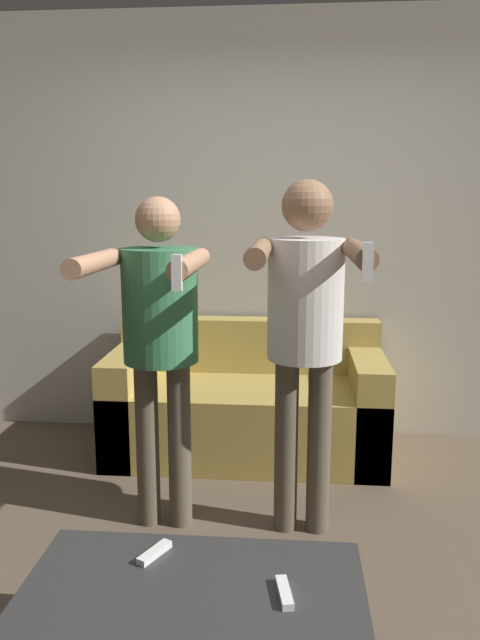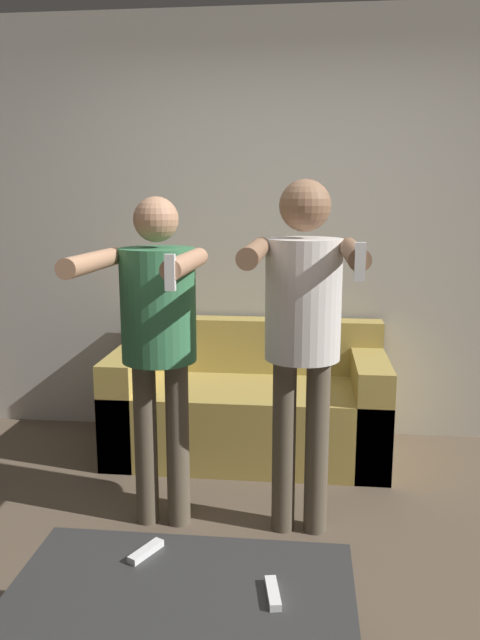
{
  "view_description": "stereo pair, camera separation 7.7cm",
  "coord_description": "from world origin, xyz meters",
  "px_view_note": "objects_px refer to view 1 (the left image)",
  "views": [
    {
      "loc": [
        0.06,
        -2.13,
        1.57
      ],
      "look_at": [
        -0.21,
        1.06,
        0.93
      ],
      "focal_mm": 35.0,
      "sensor_mm": 36.0,
      "label": 1
    },
    {
      "loc": [
        0.14,
        -2.13,
        1.57
      ],
      "look_at": [
        -0.21,
        1.06,
        0.93
      ],
      "focal_mm": 35.0,
      "sensor_mm": 36.0,
      "label": 2
    }
  ],
  "objects_px": {
    "person_standing_right": "(305,316)",
    "remote_near": "(284,592)",
    "couch": "(246,407)",
    "person_standing_left": "(159,324)",
    "coffee_table": "(192,598)",
    "remote_far": "(154,553)"
  },
  "relations": [
    {
      "from": "person_standing_left",
      "to": "remote_far",
      "type": "height_order",
      "value": "person_standing_left"
    },
    {
      "from": "person_standing_right",
      "to": "couch",
      "type": "bearing_deg",
      "value": 109.72
    },
    {
      "from": "couch",
      "to": "person_standing_left",
      "type": "bearing_deg",
      "value": -109.74
    },
    {
      "from": "person_standing_left",
      "to": "person_standing_right",
      "type": "height_order",
      "value": "person_standing_right"
    },
    {
      "from": "person_standing_right",
      "to": "coffee_table",
      "type": "relative_size",
      "value": 1.5
    },
    {
      "from": "remote_near",
      "to": "remote_far",
      "type": "relative_size",
      "value": 1.03
    },
    {
      "from": "remote_far",
      "to": "coffee_table",
      "type": "bearing_deg",
      "value": -47.03
    },
    {
      "from": "remote_near",
      "to": "remote_far",
      "type": "distance_m",
      "value": 0.48
    },
    {
      "from": "coffee_table",
      "to": "remote_near",
      "type": "height_order",
      "value": "remote_near"
    },
    {
      "from": "coffee_table",
      "to": "couch",
      "type": "bearing_deg",
      "value": 89.14
    },
    {
      "from": "person_standing_right",
      "to": "remote_near",
      "type": "bearing_deg",
      "value": -93.93
    },
    {
      "from": "couch",
      "to": "person_standing_right",
      "type": "relative_size",
      "value": 1.01
    },
    {
      "from": "couch",
      "to": "remote_far",
      "type": "distance_m",
      "value": 1.76
    },
    {
      "from": "person_standing_left",
      "to": "remote_near",
      "type": "height_order",
      "value": "person_standing_left"
    },
    {
      "from": "coffee_table",
      "to": "remote_near",
      "type": "bearing_deg",
      "value": -2.41
    },
    {
      "from": "couch",
      "to": "person_standing_left",
      "type": "xyz_separation_m",
      "value": [
        -0.33,
        -0.92,
        0.71
      ]
    },
    {
      "from": "person_standing_left",
      "to": "coffee_table",
      "type": "bearing_deg",
      "value": -73.17
    },
    {
      "from": "person_standing_left",
      "to": "coffee_table",
      "type": "xyz_separation_m",
      "value": [
        0.3,
        -1.0,
        -0.67
      ]
    },
    {
      "from": "coffee_table",
      "to": "remote_far",
      "type": "xyz_separation_m",
      "value": [
        -0.16,
        0.17,
        0.04
      ]
    },
    {
      "from": "person_standing_left",
      "to": "remote_far",
      "type": "bearing_deg",
      "value": -80.19
    },
    {
      "from": "remote_near",
      "to": "person_standing_left",
      "type": "bearing_deg",
      "value": 120.4
    },
    {
      "from": "person_standing_left",
      "to": "remote_near",
      "type": "distance_m",
      "value": 1.33
    }
  ]
}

